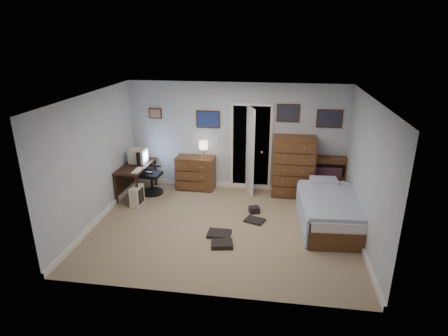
% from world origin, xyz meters
% --- Properties ---
extents(floor, '(5.00, 4.00, 0.02)m').
position_xyz_m(floor, '(0.00, 0.00, -0.01)').
color(floor, '#9C886C').
rests_on(floor, ground).
extents(computer_desk, '(0.60, 1.24, 0.70)m').
position_xyz_m(computer_desk, '(-2.28, 1.27, 0.54)').
color(computer_desk, black).
rests_on(computer_desk, floor).
extents(crt_monitor, '(0.37, 0.35, 0.34)m').
position_xyz_m(crt_monitor, '(-2.18, 1.41, 0.88)').
color(crt_monitor, beige).
rests_on(crt_monitor, computer_desk).
extents(keyboard, '(0.15, 0.38, 0.02)m').
position_xyz_m(keyboard, '(-2.02, 0.91, 0.72)').
color(keyboard, beige).
rests_on(keyboard, computer_desk).
extents(pc_tower, '(0.20, 0.40, 0.42)m').
position_xyz_m(pc_tower, '(-2.00, 0.71, 0.21)').
color(pc_tower, beige).
rests_on(pc_tower, floor).
extents(office_chair, '(0.54, 0.54, 1.02)m').
position_xyz_m(office_chair, '(-1.93, 1.35, 0.40)').
color(office_chair, black).
rests_on(office_chair, floor).
extents(media_stack, '(0.18, 0.18, 0.85)m').
position_xyz_m(media_stack, '(-2.32, 2.13, 0.43)').
color(media_stack, maroon).
rests_on(media_stack, floor).
extents(low_dresser, '(0.91, 0.49, 0.79)m').
position_xyz_m(low_dresser, '(-0.93, 1.77, 0.40)').
color(low_dresser, brown).
rests_on(low_dresser, floor).
extents(table_lamp, '(0.21, 0.21, 0.39)m').
position_xyz_m(table_lamp, '(-0.73, 1.77, 1.07)').
color(table_lamp, gold).
rests_on(table_lamp, low_dresser).
extents(doorway, '(0.96, 1.12, 2.05)m').
position_xyz_m(doorway, '(0.35, 2.27, 1.00)').
color(doorway, black).
rests_on(doorway, floor).
extents(tall_dresser, '(0.94, 0.56, 1.37)m').
position_xyz_m(tall_dresser, '(1.33, 1.75, 0.69)').
color(tall_dresser, brown).
rests_on(tall_dresser, floor).
extents(headboard_bookcase, '(1.01, 0.28, 0.91)m').
position_xyz_m(headboard_bookcase, '(2.00, 1.86, 0.48)').
color(headboard_bookcase, brown).
rests_on(headboard_bookcase, floor).
extents(bed, '(1.19, 2.06, 0.66)m').
position_xyz_m(bed, '(1.98, 0.40, 0.31)').
color(bed, brown).
rests_on(bed, floor).
extents(wall_posters, '(4.38, 0.04, 0.60)m').
position_xyz_m(wall_posters, '(0.57, 1.98, 1.75)').
color(wall_posters, '#331E11').
rests_on(wall_posters, floor).
extents(floor_clutter, '(1.05, 1.65, 0.13)m').
position_xyz_m(floor_clutter, '(0.21, -0.14, 0.04)').
color(floor_clutter, black).
rests_on(floor_clutter, floor).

